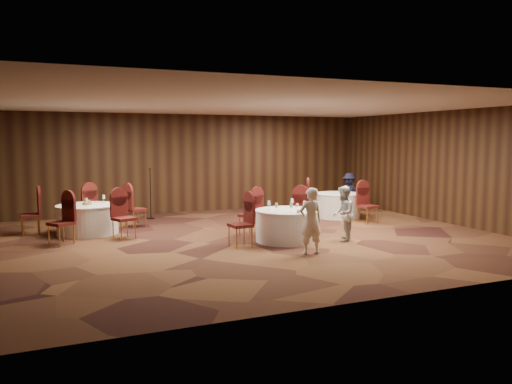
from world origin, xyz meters
name	(u,v)px	position (x,y,z in m)	size (l,w,h in m)	color
ground	(252,238)	(0.00, 0.00, 0.00)	(12.00, 12.00, 0.00)	black
room_shell	(251,157)	(0.00, 0.00, 1.96)	(12.00, 12.00, 12.00)	silver
table_main	(287,225)	(0.65, -0.61, 0.38)	(1.49, 1.49, 0.74)	silver
table_left	(88,219)	(-3.59, 2.17, 0.38)	(1.52, 1.52, 0.74)	silver
table_right	(338,205)	(3.70, 2.05, 0.38)	(1.40, 1.40, 0.74)	silver
chairs_main	(266,217)	(0.38, 0.03, 0.50)	(2.78, 1.90, 1.00)	#3A0B0C
chairs_left	(88,214)	(-3.58, 2.16, 0.50)	(3.23, 3.09, 1.00)	#3A0B0C
chairs_right	(333,203)	(3.24, 1.60, 0.50)	(1.90, 2.32, 1.00)	#3A0B0C
tabletop_main	(294,206)	(0.77, -0.72, 0.84)	(1.08, 1.10, 0.22)	silver
tabletop_left	(87,201)	(-3.59, 2.18, 0.82)	(0.82, 0.83, 0.22)	silver
tabletop_right	(347,189)	(3.86, 1.82, 0.90)	(0.08, 0.08, 0.22)	silver
mic_stand	(151,204)	(-1.65, 4.01, 0.44)	(0.24, 0.24, 1.53)	black
woman_a	(311,221)	(0.50, -2.01, 0.70)	(0.51, 0.33, 1.39)	white
woman_b	(343,214)	(1.86, -1.12, 0.65)	(0.63, 0.49, 1.30)	#BABABF
man_c	(349,192)	(4.71, 2.96, 0.64)	(0.83, 0.48, 1.28)	black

